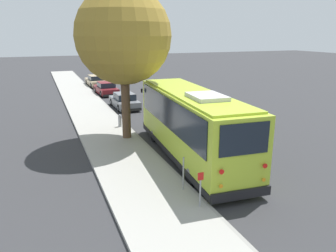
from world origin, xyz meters
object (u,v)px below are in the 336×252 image
parked_sedan_maroon (106,89)px  parked_sedan_gray (124,101)px  sign_post_near (200,189)px  parked_sedan_tan (96,81)px  street_tree (122,29)px  fire_hydrant (120,120)px  sign_post_far (183,173)px  shuttle_bus (191,121)px

parked_sedan_maroon → parked_sedan_gray: bearing=179.0°
parked_sedan_gray → sign_post_near: bearing=173.7°
parked_sedan_tan → street_tree: street_tree is taller
street_tree → fire_hydrant: street_tree is taller
parked_sedan_gray → parked_sedan_tan: 12.59m
parked_sedan_gray → parked_sedan_maroon: (6.82, 0.17, -0.00)m
parked_sedan_gray → parked_sedan_maroon: size_ratio=0.99×
parked_sedan_maroon → sign_post_far: size_ratio=3.17×
sign_post_far → parked_sedan_gray: bearing=-6.0°
parked_sedan_gray → parked_sedan_maroon: parked_sedan_gray is taller
shuttle_bus → parked_sedan_tan: 24.83m
parked_sedan_gray → parked_sedan_maroon: 6.82m
parked_sedan_tan → sign_post_far: (-28.12, 1.40, 0.22)m
parked_sedan_maroon → fire_hydrant: parked_sedan_maroon is taller
sign_post_near → parked_sedan_tan: bearing=-2.7°
sign_post_near → parked_sedan_maroon: bearing=-3.5°
parked_sedan_tan → fire_hydrant: parked_sedan_tan is taller
fire_hydrant → parked_sedan_maroon: bearing=-7.3°
shuttle_bus → sign_post_far: 3.97m
sign_post_near → sign_post_far: sign_post_far is taller
parked_sedan_tan → sign_post_far: size_ratio=3.53×
shuttle_bus → fire_hydrant: size_ratio=12.69×
parked_sedan_maroon → sign_post_near: 23.83m
sign_post_far → parked_sedan_maroon: bearing=-3.7°
parked_sedan_maroon → parked_sedan_tan: size_ratio=0.90×
parked_sedan_tan → shuttle_bus: bearing=178.6°
parked_sedan_maroon → sign_post_far: 22.40m
parked_sedan_maroon → parked_sedan_tan: parked_sedan_tan is taller
parked_sedan_tan → fire_hydrant: bearing=172.6°
sign_post_near → sign_post_far: bearing=0.0°
sign_post_far → fire_hydrant: bearing=1.1°
parked_sedan_maroon → sign_post_far: (-22.35, 1.45, 0.24)m
street_tree → sign_post_near: street_tree is taller
parked_sedan_gray → sign_post_near: 17.04m
parked_sedan_maroon → parked_sedan_tan: 5.77m
fire_hydrant → parked_sedan_tan: bearing=-4.9°
shuttle_bus → fire_hydrant: 6.80m
parked_sedan_gray → fire_hydrant: parked_sedan_gray is taller
parked_sedan_maroon → sign_post_near: (-23.78, 1.45, 0.24)m
parked_sedan_gray → fire_hydrant: (-5.86, 1.80, -0.03)m
street_tree → sign_post_far: 9.19m
parked_sedan_maroon → sign_post_far: sign_post_far is taller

